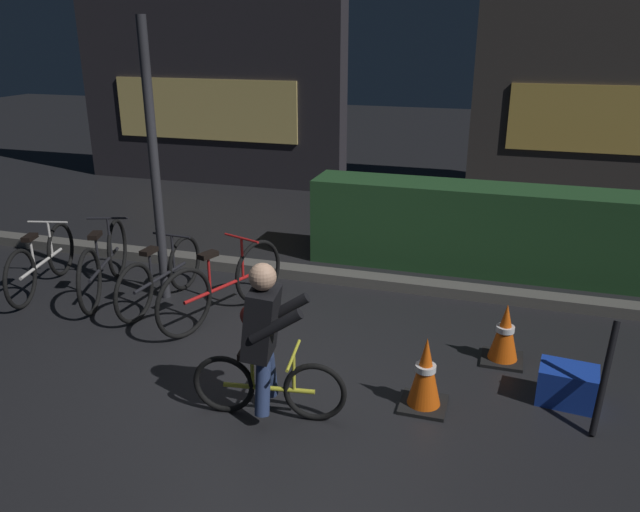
{
  "coord_description": "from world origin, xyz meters",
  "views": [
    {
      "loc": [
        1.75,
        -4.38,
        2.79
      ],
      "look_at": [
        0.2,
        0.6,
        0.9
      ],
      "focal_mm": 35.19,
      "sensor_mm": 36.0,
      "label": 1
    }
  ],
  "objects_px": {
    "street_post": "(154,166)",
    "blue_crate": "(567,385)",
    "traffic_cone_near": "(425,374)",
    "closed_umbrella": "(605,378)",
    "cyclist": "(265,340)",
    "parked_bike_leftmost": "(42,262)",
    "parked_bike_center_left": "(161,276)",
    "parked_bike_center_right": "(223,285)",
    "parked_bike_left_mid": "(104,263)",
    "traffic_cone_far": "(505,334)"
  },
  "relations": [
    {
      "from": "street_post",
      "to": "blue_crate",
      "type": "height_order",
      "value": "street_post"
    },
    {
      "from": "traffic_cone_near",
      "to": "closed_umbrella",
      "type": "relative_size",
      "value": 0.7
    },
    {
      "from": "blue_crate",
      "to": "cyclist",
      "type": "height_order",
      "value": "cyclist"
    },
    {
      "from": "traffic_cone_near",
      "to": "closed_umbrella",
      "type": "xyz_separation_m",
      "value": [
        1.28,
        0.15,
        0.11
      ]
    },
    {
      "from": "traffic_cone_near",
      "to": "cyclist",
      "type": "xyz_separation_m",
      "value": [
        -1.14,
        -0.46,
        0.34
      ]
    },
    {
      "from": "closed_umbrella",
      "to": "traffic_cone_near",
      "type": "bearing_deg",
      "value": 112.17
    },
    {
      "from": "parked_bike_leftmost",
      "to": "cyclist",
      "type": "bearing_deg",
      "value": -128.81
    },
    {
      "from": "parked_bike_center_left",
      "to": "parked_bike_center_right",
      "type": "bearing_deg",
      "value": -94.76
    },
    {
      "from": "street_post",
      "to": "parked_bike_left_mid",
      "type": "relative_size",
      "value": 1.76
    },
    {
      "from": "street_post",
      "to": "cyclist",
      "type": "distance_m",
      "value": 2.73
    },
    {
      "from": "parked_bike_center_left",
      "to": "closed_umbrella",
      "type": "distance_m",
      "value": 4.37
    },
    {
      "from": "blue_crate",
      "to": "cyclist",
      "type": "distance_m",
      "value": 2.41
    },
    {
      "from": "traffic_cone_near",
      "to": "parked_bike_leftmost",
      "type": "bearing_deg",
      "value": 166.46
    },
    {
      "from": "parked_bike_center_right",
      "to": "parked_bike_leftmost",
      "type": "bearing_deg",
      "value": 107.93
    },
    {
      "from": "street_post",
      "to": "parked_bike_left_mid",
      "type": "bearing_deg",
      "value": -171.56
    },
    {
      "from": "street_post",
      "to": "parked_bike_leftmost",
      "type": "bearing_deg",
      "value": -170.98
    },
    {
      "from": "street_post",
      "to": "parked_bike_center_left",
      "type": "bearing_deg",
      "value": -68.87
    },
    {
      "from": "closed_umbrella",
      "to": "cyclist",
      "type": "bearing_deg",
      "value": 119.58
    },
    {
      "from": "parked_bike_leftmost",
      "to": "parked_bike_left_mid",
      "type": "distance_m",
      "value": 0.75
    },
    {
      "from": "parked_bike_leftmost",
      "to": "closed_umbrella",
      "type": "xyz_separation_m",
      "value": [
        5.74,
        -0.92,
        0.06
      ]
    },
    {
      "from": "parked_bike_leftmost",
      "to": "cyclist",
      "type": "relative_size",
      "value": 1.25
    },
    {
      "from": "parked_bike_center_right",
      "to": "blue_crate",
      "type": "xyz_separation_m",
      "value": [
        3.26,
        -0.61,
        -0.21
      ]
    },
    {
      "from": "parked_bike_center_right",
      "to": "traffic_cone_far",
      "type": "distance_m",
      "value": 2.76
    },
    {
      "from": "cyclist",
      "to": "closed_umbrella",
      "type": "bearing_deg",
      "value": 5.79
    },
    {
      "from": "closed_umbrella",
      "to": "parked_bike_leftmost",
      "type": "bearing_deg",
      "value": 96.33
    },
    {
      "from": "parked_bike_center_left",
      "to": "traffic_cone_far",
      "type": "height_order",
      "value": "parked_bike_center_left"
    },
    {
      "from": "parked_bike_leftmost",
      "to": "blue_crate",
      "type": "xyz_separation_m",
      "value": [
        5.53,
        -0.67,
        -0.18
      ]
    },
    {
      "from": "street_post",
      "to": "closed_umbrella",
      "type": "height_order",
      "value": "street_post"
    },
    {
      "from": "traffic_cone_far",
      "to": "cyclist",
      "type": "xyz_separation_m",
      "value": [
        -1.7,
        -1.39,
        0.36
      ]
    },
    {
      "from": "parked_bike_leftmost",
      "to": "parked_bike_center_right",
      "type": "xyz_separation_m",
      "value": [
        2.28,
        -0.07,
        0.03
      ]
    },
    {
      "from": "parked_bike_center_right",
      "to": "blue_crate",
      "type": "relative_size",
      "value": 3.74
    },
    {
      "from": "parked_bike_left_mid",
      "to": "traffic_cone_near",
      "type": "relative_size",
      "value": 2.78
    },
    {
      "from": "blue_crate",
      "to": "parked_bike_center_right",
      "type": "bearing_deg",
      "value": 169.47
    },
    {
      "from": "cyclist",
      "to": "parked_bike_left_mid",
      "type": "bearing_deg",
      "value": 139.12
    },
    {
      "from": "traffic_cone_near",
      "to": "blue_crate",
      "type": "relative_size",
      "value": 1.36
    },
    {
      "from": "traffic_cone_near",
      "to": "cyclist",
      "type": "distance_m",
      "value": 1.27
    },
    {
      "from": "traffic_cone_far",
      "to": "blue_crate",
      "type": "relative_size",
      "value": 1.25
    },
    {
      "from": "parked_bike_leftmost",
      "to": "traffic_cone_near",
      "type": "relative_size",
      "value": 2.61
    },
    {
      "from": "parked_bike_center_left",
      "to": "blue_crate",
      "type": "xyz_separation_m",
      "value": [
        4.04,
        -0.72,
        -0.18
      ]
    },
    {
      "from": "parked_bike_center_left",
      "to": "blue_crate",
      "type": "relative_size",
      "value": 3.51
    },
    {
      "from": "street_post",
      "to": "parked_bike_center_left",
      "type": "xyz_separation_m",
      "value": [
        0.07,
        -0.18,
        -1.14
      ]
    },
    {
      "from": "blue_crate",
      "to": "closed_umbrella",
      "type": "xyz_separation_m",
      "value": [
        0.21,
        -0.25,
        0.25
      ]
    },
    {
      "from": "parked_bike_leftmost",
      "to": "closed_umbrella",
      "type": "bearing_deg",
      "value": -113.23
    },
    {
      "from": "closed_umbrella",
      "to": "traffic_cone_far",
      "type": "bearing_deg",
      "value": 58.01
    },
    {
      "from": "cyclist",
      "to": "parked_bike_leftmost",
      "type": "bearing_deg",
      "value": 146.96
    },
    {
      "from": "street_post",
      "to": "parked_bike_leftmost",
      "type": "distance_m",
      "value": 1.83
    },
    {
      "from": "parked_bike_center_left",
      "to": "closed_umbrella",
      "type": "xyz_separation_m",
      "value": [
        4.26,
        -0.97,
        0.07
      ]
    },
    {
      "from": "parked_bike_center_left",
      "to": "traffic_cone_near",
      "type": "xyz_separation_m",
      "value": [
        2.98,
        -1.12,
        -0.04
      ]
    },
    {
      "from": "parked_bike_center_right",
      "to": "cyclist",
      "type": "height_order",
      "value": "cyclist"
    },
    {
      "from": "parked_bike_center_right",
      "to": "cyclist",
      "type": "xyz_separation_m",
      "value": [
        1.05,
        -1.46,
        0.27
      ]
    }
  ]
}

